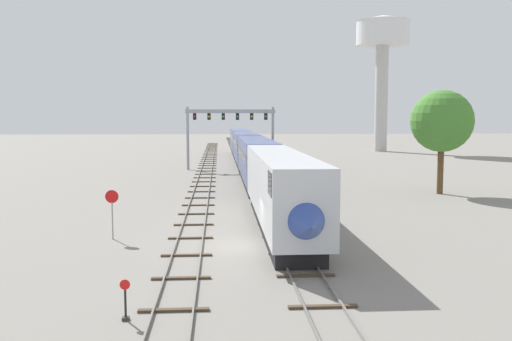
% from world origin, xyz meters
% --- Properties ---
extents(ground_plane, '(400.00, 400.00, 0.00)m').
position_xyz_m(ground_plane, '(0.00, 0.00, 0.00)').
color(ground_plane, gray).
extents(track_main, '(2.60, 200.00, 0.16)m').
position_xyz_m(track_main, '(2.00, 60.00, 0.07)').
color(track_main, slate).
rests_on(track_main, ground).
extents(track_near, '(2.60, 160.00, 0.16)m').
position_xyz_m(track_near, '(-3.50, 40.00, 0.07)').
color(track_near, slate).
rests_on(track_near, ground).
extents(passenger_train, '(3.04, 88.98, 4.80)m').
position_xyz_m(passenger_train, '(2.00, 38.16, 2.60)').
color(passenger_train, silver).
rests_on(passenger_train, ground).
extents(signal_gantry, '(12.10, 0.49, 8.44)m').
position_xyz_m(signal_gantry, '(-0.25, 44.59, 6.22)').
color(signal_gantry, '#999BA0').
rests_on(signal_gantry, ground).
extents(water_tower, '(10.88, 10.88, 27.72)m').
position_xyz_m(water_tower, '(31.71, 82.32, 22.30)').
color(water_tower, beige).
rests_on(water_tower, ground).
extents(switch_stand, '(0.36, 0.24, 1.46)m').
position_xyz_m(switch_stand, '(-5.10, -10.76, 0.52)').
color(switch_stand, black).
rests_on(switch_stand, ground).
extents(stop_sign, '(0.76, 0.08, 2.88)m').
position_xyz_m(stop_sign, '(-8.00, 2.22, 1.87)').
color(stop_sign, gray).
rests_on(stop_sign, ground).
extents(trackside_tree_left, '(5.66, 5.66, 9.54)m').
position_xyz_m(trackside_tree_left, '(18.54, 19.40, 6.67)').
color(trackside_tree_left, brown).
rests_on(trackside_tree_left, ground).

